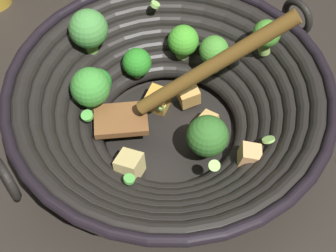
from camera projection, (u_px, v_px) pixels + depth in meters
The scene contains 2 objects.
ground_plane at pixel (169, 134), 0.71m from camera, with size 4.00×4.00×0.00m, color #28231E.
wok at pixel (169, 104), 0.65m from camera, with size 0.41×0.41×0.21m.
Camera 1 is at (-0.12, 0.38, 0.58)m, focal length 54.30 mm.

